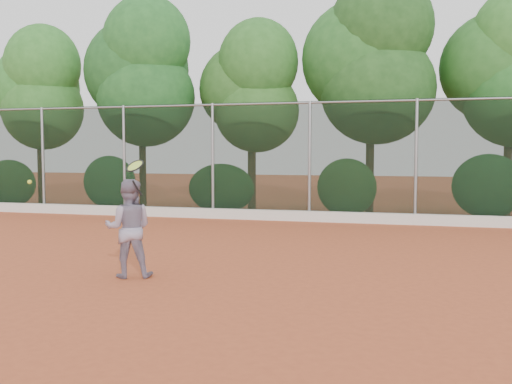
# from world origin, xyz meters

# --- Properties ---
(ground) EXTENTS (80.00, 80.00, 0.00)m
(ground) POSITION_xyz_m (0.00, 0.00, 0.00)
(ground) COLOR #AE4C29
(ground) RESTS_ON ground
(concrete_curb) EXTENTS (24.00, 0.20, 0.30)m
(concrete_curb) POSITION_xyz_m (0.00, 6.82, 0.15)
(concrete_curb) COLOR silver
(concrete_curb) RESTS_ON ground
(tennis_player) EXTENTS (0.93, 0.83, 1.58)m
(tennis_player) POSITION_xyz_m (-1.50, -1.28, 0.79)
(tennis_player) COLOR gray
(tennis_player) RESTS_ON ground
(chainlink_fence) EXTENTS (24.09, 0.09, 3.50)m
(chainlink_fence) POSITION_xyz_m (-0.00, 7.00, 1.86)
(chainlink_fence) COLOR black
(chainlink_fence) RESTS_ON ground
(foliage_backdrop) EXTENTS (23.70, 3.63, 7.55)m
(foliage_backdrop) POSITION_xyz_m (-0.55, 8.98, 4.40)
(foliage_backdrop) COLOR #3E2B18
(foliage_backdrop) RESTS_ON ground
(tennis_racket) EXTENTS (0.36, 0.33, 0.58)m
(tennis_racket) POSITION_xyz_m (-1.27, -1.48, 1.76)
(tennis_racket) COLOR black
(tennis_racket) RESTS_ON ground
(tennis_ball_in_flight) EXTENTS (0.07, 0.07, 0.07)m
(tennis_ball_in_flight) POSITION_xyz_m (-3.47, -1.10, 1.50)
(tennis_ball_in_flight) COLOR yellow
(tennis_ball_in_flight) RESTS_ON ground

